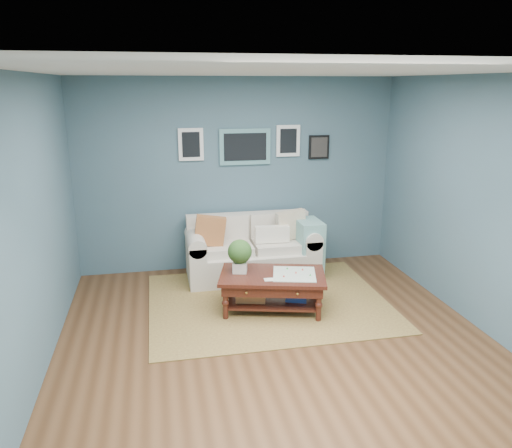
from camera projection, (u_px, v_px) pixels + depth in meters
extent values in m
plane|color=brown|center=(280.00, 348.00, 5.07)|extent=(5.00, 5.00, 0.00)
plane|color=white|center=(285.00, 71.00, 4.34)|extent=(5.00, 5.00, 0.00)
cube|color=#405B67|center=(238.00, 175.00, 7.06)|extent=(4.50, 0.02, 2.70)
cube|color=#405B67|center=(415.00, 358.00, 2.35)|extent=(4.50, 0.02, 2.70)
cube|color=#405B67|center=(28.00, 234.00, 4.27)|extent=(0.02, 5.00, 2.70)
cube|color=#405B67|center=(494.00, 209.00, 5.14)|extent=(0.02, 5.00, 2.70)
cube|color=#588F94|center=(245.00, 147.00, 6.95)|extent=(0.72, 0.03, 0.50)
cube|color=black|center=(245.00, 147.00, 6.93)|extent=(0.60, 0.01, 0.38)
cube|color=white|center=(191.00, 144.00, 6.79)|extent=(0.34, 0.03, 0.44)
cube|color=white|center=(288.00, 141.00, 7.05)|extent=(0.34, 0.03, 0.44)
cube|color=black|center=(319.00, 147.00, 7.17)|extent=(0.30, 0.03, 0.34)
cube|color=brown|center=(268.00, 302.00, 6.15)|extent=(2.88, 2.30, 0.01)
cube|color=silver|center=(252.00, 263.00, 6.91)|extent=(1.32, 0.82, 0.39)
cube|color=silver|center=(248.00, 228.00, 7.10)|extent=(1.73, 0.20, 0.45)
cube|color=silver|center=(196.00, 261.00, 6.74)|extent=(0.22, 0.82, 0.58)
cube|color=silver|center=(306.00, 253.00, 7.04)|extent=(0.22, 0.82, 0.58)
cylinder|color=silver|center=(195.00, 241.00, 6.66)|extent=(0.24, 0.82, 0.24)
cylinder|color=silver|center=(306.00, 234.00, 6.96)|extent=(0.24, 0.82, 0.24)
cube|color=silver|center=(227.00, 249.00, 6.72)|extent=(0.67, 0.52, 0.12)
cube|color=silver|center=(278.00, 246.00, 6.86)|extent=(0.67, 0.52, 0.12)
cube|color=silver|center=(224.00, 227.00, 6.91)|extent=(0.67, 0.11, 0.33)
cube|color=silver|center=(274.00, 225.00, 7.04)|extent=(0.67, 0.11, 0.33)
cube|color=#BD5D2E|center=(210.00, 231.00, 6.62)|extent=(0.45, 0.16, 0.44)
cube|color=beige|center=(291.00, 225.00, 6.90)|extent=(0.44, 0.17, 0.43)
cube|color=white|center=(272.00, 234.00, 6.76)|extent=(0.47, 0.11, 0.22)
cube|color=#73A49C|center=(308.00, 246.00, 6.89)|extent=(0.32, 0.51, 0.74)
cube|color=#361610|center=(273.00, 276.00, 5.82)|extent=(1.36, 0.99, 0.04)
cube|color=#361610|center=(272.00, 282.00, 5.84)|extent=(1.26, 0.89, 0.12)
cube|color=#361610|center=(272.00, 301.00, 5.91)|extent=(1.13, 0.77, 0.03)
sphere|color=gold|center=(246.00, 293.00, 5.54)|extent=(0.03, 0.03, 0.03)
sphere|color=gold|center=(298.00, 294.00, 5.52)|extent=(0.03, 0.03, 0.03)
cylinder|color=#361610|center=(225.00, 302.00, 5.65)|extent=(0.06, 0.06, 0.42)
cylinder|color=#361610|center=(319.00, 304.00, 5.59)|extent=(0.06, 0.06, 0.42)
cylinder|color=#361610|center=(230.00, 284.00, 6.17)|extent=(0.06, 0.06, 0.42)
cylinder|color=#361610|center=(316.00, 286.00, 6.12)|extent=(0.06, 0.06, 0.42)
cube|color=silver|center=(240.00, 267.00, 5.87)|extent=(0.20, 0.20, 0.12)
sphere|color=#284D1E|center=(240.00, 252.00, 5.81)|extent=(0.28, 0.28, 0.28)
cube|color=beige|center=(294.00, 274.00, 5.80)|extent=(0.59, 0.59, 0.01)
cube|color=#AF7446|center=(251.00, 292.00, 5.89)|extent=(0.39, 0.32, 0.20)
cube|color=#254194|center=(296.00, 295.00, 5.90)|extent=(0.28, 0.24, 0.11)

